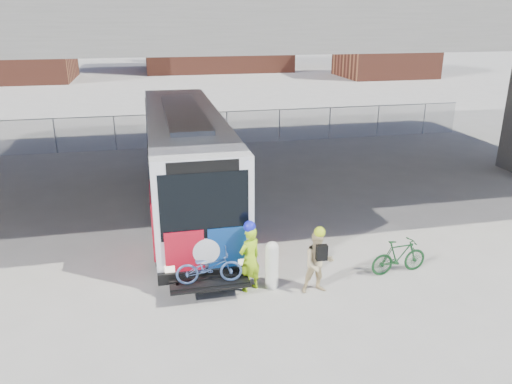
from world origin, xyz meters
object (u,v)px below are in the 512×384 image
object	(u,v)px
bus	(185,153)
cyclist_tan	(318,262)
cyclist_hivis	(250,257)
bike_parked	(399,257)
bollard	(272,263)

from	to	relation	value
bus	cyclist_tan	world-z (taller)	bus
cyclist_hivis	cyclist_tan	xyz separation A→B (m)	(1.70, -0.47, -0.08)
cyclist_tan	bike_parked	xyz separation A→B (m)	(2.53, 0.47, -0.36)
cyclist_hivis	cyclist_tan	distance (m)	1.77
bollard	cyclist_hivis	xyz separation A→B (m)	(-0.59, 0.00, 0.24)
bollard	bike_parked	bearing A→B (deg)	0.00
bus	bike_parked	xyz separation A→B (m)	(5.32, -6.33, -1.60)
bollard	cyclist_hivis	bearing A→B (deg)	180.00
bus	cyclist_hivis	xyz separation A→B (m)	(1.08, -6.33, -1.17)
bollard	cyclist_hivis	size ratio (longest dim) A/B	0.67
bollard	cyclist_tan	xyz separation A→B (m)	(1.11, -0.47, 0.16)
bus	bollard	size ratio (longest dim) A/B	9.77
bus	bollard	xyz separation A→B (m)	(1.68, -6.33, -1.40)
bus	cyclist_tan	xyz separation A→B (m)	(2.78, -6.80, -1.24)
bus	bollard	bearing A→B (deg)	-75.15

